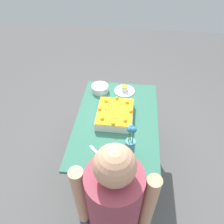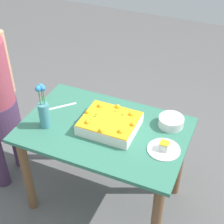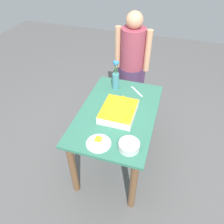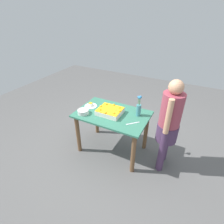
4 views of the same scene
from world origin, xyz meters
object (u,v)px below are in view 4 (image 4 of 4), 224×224
flower_vase (139,108)px  fruit_bowl (83,112)px  serving_plate_with_slice (91,105)px  cake_knife (133,123)px  sheet_cake (110,111)px  person_standing (169,122)px

flower_vase → fruit_bowl: size_ratio=1.92×
serving_plate_with_slice → cake_knife: serving_plate_with_slice is taller
fruit_bowl → cake_knife: bearing=-172.4°
sheet_cake → serving_plate_with_slice: (0.41, -0.06, -0.03)m
cake_knife → person_standing: bearing=-25.3°
flower_vase → person_standing: (-0.49, 0.07, -0.06)m
serving_plate_with_slice → cake_knife: 0.86m
person_standing → fruit_bowl: bearing=12.4°
person_standing → flower_vase: bearing=-8.1°
cake_knife → flower_vase: (0.01, -0.25, 0.13)m
fruit_bowl → flower_vase: bearing=-156.3°
sheet_cake → serving_plate_with_slice: 0.42m
sheet_cake → fruit_bowl: size_ratio=2.14×
sheet_cake → fruit_bowl: (0.39, 0.20, -0.01)m
serving_plate_with_slice → fruit_bowl: fruit_bowl is taller
sheet_cake → person_standing: size_ratio=0.26×
sheet_cake → person_standing: person_standing is taller
sheet_cake → fruit_bowl: bearing=27.5°
cake_knife → flower_vase: 0.28m
fruit_bowl → person_standing: person_standing is taller
sheet_cake → cake_knife: sheet_cake is taller
cake_knife → fruit_bowl: (0.82, 0.11, 0.03)m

